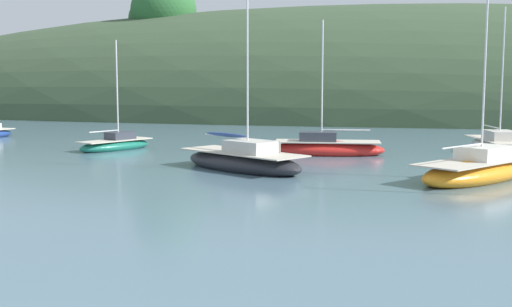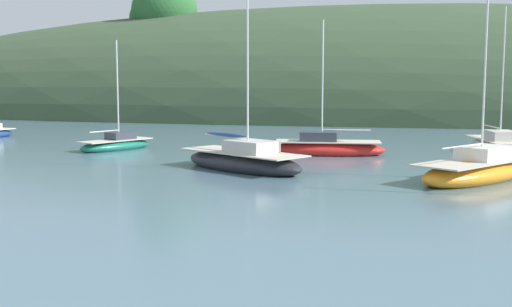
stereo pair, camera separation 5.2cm
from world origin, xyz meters
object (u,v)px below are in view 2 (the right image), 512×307
object	(u,v)px
sailboat_teal_outer	(477,170)
sailboat_cream_ketch	(243,161)
sailboat_orange_cutter	(498,146)
sailboat_red_portside	(327,148)
sailboat_white_near	(116,144)

from	to	relation	value
sailboat_teal_outer	sailboat_cream_ketch	size ratio (longest dim) A/B	0.95
sailboat_cream_ketch	sailboat_orange_cutter	bearing A→B (deg)	38.90
sailboat_red_portside	sailboat_white_near	bearing A→B (deg)	-178.53
sailboat_red_portside	sailboat_teal_outer	bearing A→B (deg)	-46.98
sailboat_white_near	sailboat_orange_cutter	size ratio (longest dim) A/B	0.79
sailboat_teal_outer	sailboat_orange_cutter	bearing A→B (deg)	78.29
sailboat_orange_cutter	sailboat_teal_outer	bearing A→B (deg)	-101.71
sailboat_red_portside	sailboat_orange_cutter	world-z (taller)	sailboat_orange_cutter
sailboat_red_portside	sailboat_cream_ketch	size ratio (longest dim) A/B	0.86
sailboat_teal_outer	sailboat_white_near	bearing A→B (deg)	159.50
sailboat_teal_outer	sailboat_cream_ketch	world-z (taller)	sailboat_cream_ketch
sailboat_teal_outer	sailboat_orange_cutter	distance (m)	11.67
sailboat_red_portside	sailboat_orange_cutter	size ratio (longest dim) A/B	0.91
sailboat_teal_outer	sailboat_red_portside	xyz separation A→B (m)	(-7.60, 8.15, -0.03)
sailboat_teal_outer	sailboat_red_portside	world-z (taller)	sailboat_teal_outer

